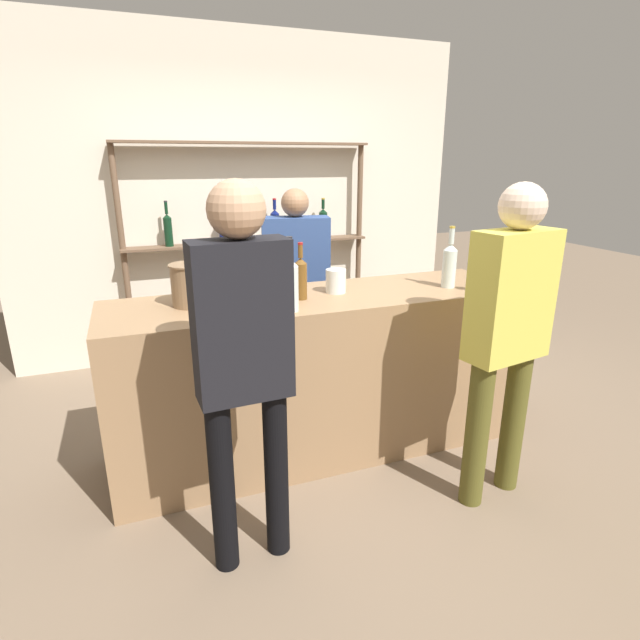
% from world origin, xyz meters
% --- Properties ---
extents(ground_plane, '(16.00, 16.00, 0.00)m').
position_xyz_m(ground_plane, '(0.00, 0.00, 0.00)').
color(ground_plane, '#7A6651').
extents(bar_counter, '(2.45, 0.68, 0.99)m').
position_xyz_m(bar_counter, '(0.00, 0.00, 0.50)').
color(bar_counter, '#997551').
rests_on(bar_counter, ground_plane).
extents(back_wall, '(4.05, 0.12, 2.80)m').
position_xyz_m(back_wall, '(0.00, 1.94, 1.40)').
color(back_wall, beige).
rests_on(back_wall, ground_plane).
extents(back_shelf, '(2.18, 0.18, 1.89)m').
position_xyz_m(back_shelf, '(0.01, 1.76, 1.25)').
color(back_shelf, brown).
rests_on(back_shelf, ground_plane).
extents(counter_bottle_0, '(0.07, 0.07, 0.32)m').
position_xyz_m(counter_bottle_0, '(-0.13, -0.03, 1.12)').
color(counter_bottle_0, brown).
rests_on(counter_bottle_0, bar_counter).
extents(counter_bottle_1, '(0.09, 0.09, 0.39)m').
position_xyz_m(counter_bottle_1, '(-0.25, -0.23, 1.14)').
color(counter_bottle_1, silver).
rests_on(counter_bottle_1, bar_counter).
extents(counter_bottle_2, '(0.08, 0.08, 0.38)m').
position_xyz_m(counter_bottle_2, '(0.81, -0.09, 1.14)').
color(counter_bottle_2, silver).
rests_on(counter_bottle_2, bar_counter).
extents(wine_glass, '(0.08, 0.08, 0.14)m').
position_xyz_m(wine_glass, '(0.90, -0.20, 1.10)').
color(wine_glass, silver).
rests_on(wine_glass, bar_counter).
extents(ice_bucket, '(0.22, 0.22, 0.23)m').
position_xyz_m(ice_bucket, '(-0.72, 0.06, 1.11)').
color(ice_bucket, '#846647').
rests_on(ice_bucket, bar_counter).
extents(cork_jar, '(0.12, 0.12, 0.14)m').
position_xyz_m(cork_jar, '(0.11, 0.04, 1.06)').
color(cork_jar, silver).
rests_on(cork_jar, bar_counter).
extents(customer_right, '(0.46, 0.26, 1.66)m').
position_xyz_m(customer_right, '(0.70, -0.77, 0.97)').
color(customer_right, brown).
rests_on(customer_right, ground_plane).
extents(server_behind_counter, '(0.54, 0.33, 1.55)m').
position_xyz_m(server_behind_counter, '(0.15, 0.91, 0.89)').
color(server_behind_counter, '#121C33').
rests_on(server_behind_counter, ground_plane).
extents(customer_left, '(0.39, 0.22, 1.69)m').
position_xyz_m(customer_left, '(-0.62, -0.77, 1.02)').
color(customer_left, black).
rests_on(customer_left, ground_plane).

